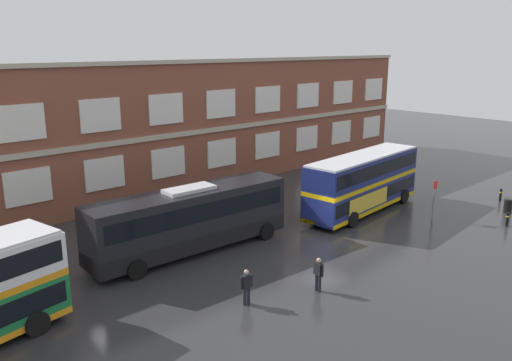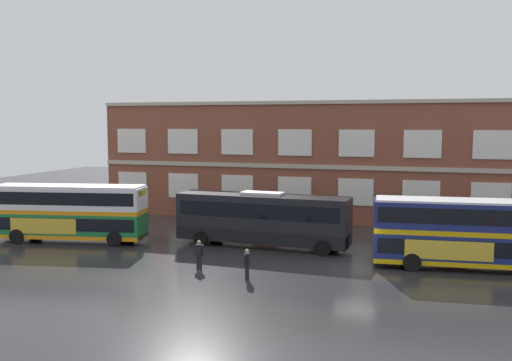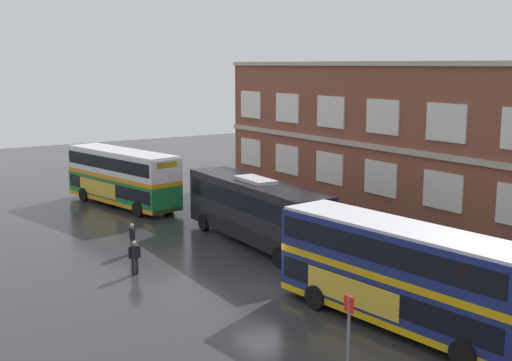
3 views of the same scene
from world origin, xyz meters
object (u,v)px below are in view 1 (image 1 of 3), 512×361
double_decker_middle (363,182)px  safety_bollard_west (507,219)px  waiting_passenger (318,273)px  second_passenger (246,285)px  touring_coach (190,220)px  safety_bollard_east (501,195)px  bus_stand_flag (434,196)px  station_litter_bin (508,206)px

double_decker_middle → safety_bollard_west: (4.34, -8.30, -1.66)m
waiting_passenger → second_passenger: size_ratio=1.00×
touring_coach → waiting_passenger: (1.56, -8.13, -0.98)m
safety_bollard_west → safety_bollard_east: size_ratio=1.00×
second_passenger → bus_stand_flag: (17.10, 0.42, 0.70)m
bus_stand_flag → station_litter_bin: 6.06m
waiting_passenger → station_litter_bin: 19.00m
touring_coach → second_passenger: (-1.83, -6.81, -0.98)m
safety_bollard_west → safety_bollard_east: (5.42, 2.74, 0.00)m
double_decker_middle → waiting_passenger: size_ratio=6.59×
double_decker_middle → second_passenger: bearing=-162.5°
safety_bollard_west → bus_stand_flag: bearing=120.7°
second_passenger → station_litter_bin: bearing=-6.1°
safety_bollard_east → double_decker_middle: bearing=150.4°
double_decker_middle → safety_bollard_west: size_ratio=11.79×
touring_coach → bus_stand_flag: touring_coach is taller
waiting_passenger → bus_stand_flag: 13.83m
waiting_passenger → station_litter_bin: bearing=-3.2°
bus_stand_flag → station_litter_bin: size_ratio=2.62×
bus_stand_flag → safety_bollard_east: bus_stand_flag is taller
station_litter_bin → safety_bollard_west: station_litter_bin is taller
touring_coach → bus_stand_flag: size_ratio=4.48×
second_passenger → bus_stand_flag: 17.12m
second_passenger → safety_bollard_east: (24.86, -0.80, -0.44)m
double_decker_middle → station_litter_bin: 10.30m
station_litter_bin → safety_bollard_east: 2.96m
second_passenger → double_decker_middle: bearing=17.5°
bus_stand_flag → safety_bollard_east: size_ratio=2.84×
second_passenger → waiting_passenger: bearing=-21.3°
safety_bollard_east → safety_bollard_west: bearing=-153.1°
double_decker_middle → waiting_passenger: 13.25m
double_decker_middle → safety_bollard_west: double_decker_middle is taller
bus_stand_flag → safety_bollard_west: size_ratio=2.84×
touring_coach → bus_stand_flag: bearing=-22.7°
second_passenger → safety_bollard_west: (19.45, -3.55, -0.44)m
bus_stand_flag → safety_bollard_east: bearing=-8.9°
double_decker_middle → bus_stand_flag: (1.99, -4.34, -0.51)m
waiting_passenger → station_litter_bin: size_ratio=1.65×
waiting_passenger → double_decker_middle: bearing=27.4°
station_litter_bin → safety_bollard_west: (-2.91, -1.17, -0.03)m
double_decker_middle → safety_bollard_west: 9.51m
bus_stand_flag → safety_bollard_west: bearing=-59.3°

